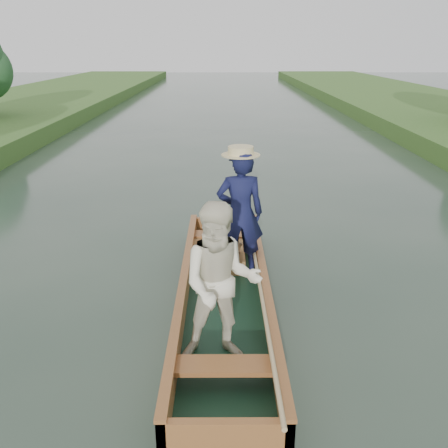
{
  "coord_description": "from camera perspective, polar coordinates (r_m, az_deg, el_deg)",
  "views": [
    {
      "loc": [
        -0.02,
        -5.63,
        3.18
      ],
      "look_at": [
        0.0,
        0.6,
        0.95
      ],
      "focal_mm": 40.0,
      "sensor_mm": 36.0,
      "label": 1
    }
  ],
  "objects": [
    {
      "name": "punt",
      "position": [
        6.07,
        0.31,
        -5.07
      ],
      "size": [
        1.13,
        5.22,
        1.9
      ],
      "color": "black",
      "rests_on": "ground"
    },
    {
      "name": "ground",
      "position": [
        6.46,
        0.02,
        -9.77
      ],
      "size": [
        120.0,
        120.0,
        0.0
      ],
      "primitive_type": "plane",
      "color": "#283D30",
      "rests_on": "ground"
    },
    {
      "name": "trees_far",
      "position": [
        13.46,
        0.48,
        17.0
      ],
      "size": [
        22.65,
        14.96,
        4.48
      ],
      "color": "#47331E",
      "rests_on": "ground"
    }
  ]
}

